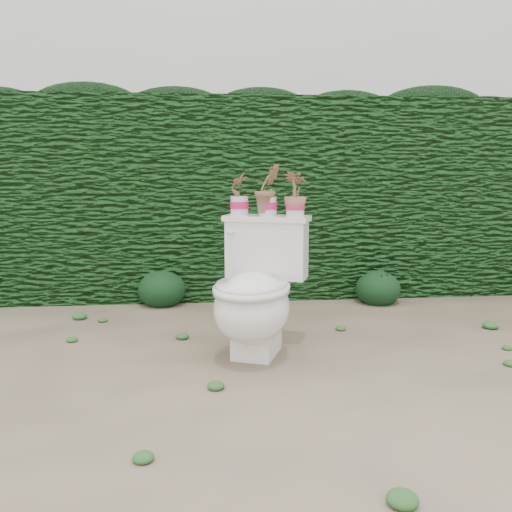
{
  "coord_description": "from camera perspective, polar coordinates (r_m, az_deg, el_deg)",
  "views": [
    {
      "loc": [
        -0.5,
        -3.08,
        1.05
      ],
      "look_at": [
        -0.2,
        -0.01,
        0.55
      ],
      "focal_mm": 38.0,
      "sensor_mm": 36.0,
      "label": 1
    }
  ],
  "objects": [
    {
      "name": "house_wall",
      "position": [
        9.19,
        1.4,
        15.16
      ],
      "size": [
        8.0,
        3.5,
        4.0
      ],
      "primitive_type": "cube",
      "color": "silver",
      "rests_on": "ground"
    },
    {
      "name": "ground",
      "position": [
        3.29,
        3.5,
        -9.41
      ],
      "size": [
        60.0,
        60.0,
        0.0
      ],
      "primitive_type": "plane",
      "color": "gray",
      "rests_on": "ground"
    },
    {
      "name": "potted_plant_left",
      "position": [
        3.22,
        -1.77,
        6.43
      ],
      "size": [
        0.15,
        0.15,
        0.23
      ],
      "primitive_type": "imported",
      "rotation": [
        0.0,
        0.0,
        3.91
      ],
      "color": "#256B21",
      "rests_on": "toilet"
    },
    {
      "name": "toilet",
      "position": [
        3.02,
        -0.02,
        -4.07
      ],
      "size": [
        0.67,
        0.8,
        0.78
      ],
      "rotation": [
        0.0,
        0.0,
        -0.37
      ],
      "color": "silver",
      "rests_on": "ground"
    },
    {
      "name": "hedge",
      "position": [
        4.71,
        0.54,
        6.18
      ],
      "size": [
        8.0,
        1.0,
        1.6
      ],
      "primitive_type": "cube",
      "color": "#1F551C",
      "rests_on": "ground"
    },
    {
      "name": "liriope_clump_2",
      "position": [
        4.37,
        12.73,
        -3.02
      ],
      "size": [
        0.35,
        0.35,
        0.28
      ],
      "primitive_type": "ellipsoid",
      "color": "#133817",
      "rests_on": "ground"
    },
    {
      "name": "potted_plant_center",
      "position": [
        3.17,
        1.24,
        6.86
      ],
      "size": [
        0.2,
        0.18,
        0.29
      ],
      "primitive_type": "imported",
      "rotation": [
        0.0,
        0.0,
        0.42
      ],
      "color": "#256B21",
      "rests_on": "toilet"
    },
    {
      "name": "potted_plant_right",
      "position": [
        3.14,
        4.16,
        6.39
      ],
      "size": [
        0.19,
        0.19,
        0.24
      ],
      "primitive_type": "imported",
      "rotation": [
        0.0,
        0.0,
        2.55
      ],
      "color": "#256B21",
      "rests_on": "toilet"
    },
    {
      "name": "liriope_clump_1",
      "position": [
        4.27,
        -9.89,
        -3.12
      ],
      "size": [
        0.37,
        0.37,
        0.29
      ],
      "primitive_type": "ellipsoid",
      "color": "#133817",
      "rests_on": "ground"
    }
  ]
}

